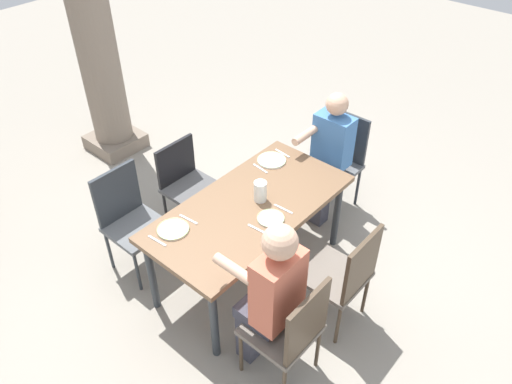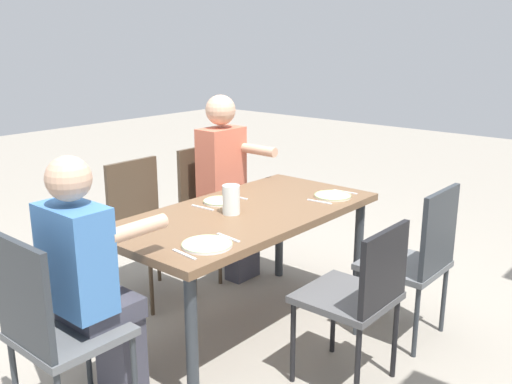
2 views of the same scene
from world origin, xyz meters
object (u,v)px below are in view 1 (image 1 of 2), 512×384
Objects in this scene: stone_column_centre at (93,33)px; plate_1 at (271,218)px; dining_table at (250,212)px; chair_mid_north at (187,181)px; water_pitcher at (260,192)px; diner_man_white at (327,155)px; chair_west_south at (291,329)px; diner_woman_green at (270,295)px; chair_west_north at (129,216)px; chair_mid_south at (345,274)px; plate_2 at (272,160)px; plate_0 at (173,229)px; chair_head_east at (339,157)px.

plate_1 is (-0.45, -2.69, -0.59)m from stone_column_centre.
chair_mid_north reaches higher than dining_table.
dining_table is 0.18m from water_pitcher.
diner_man_white is at bearing 11.87° from plate_1.
diner_man_white is (0.98, -0.83, 0.15)m from chair_mid_north.
chair_west_south is 0.34× the size of stone_column_centre.
diner_woman_green reaches higher than chair_mid_north.
diner_man_white is at bearing 22.32° from diner_woman_green.
chair_west_north is 1.12m from water_pitcher.
chair_west_south is at bearing -130.69° from plate_1.
chair_west_north is 1.00× the size of chair_west_south.
chair_mid_south is at bearing -84.48° from dining_table.
dining_table is 1.33× the size of diner_man_white.
diner_man_white is 0.46× the size of stone_column_centre.
chair_mid_north is 0.93× the size of chair_mid_south.
chair_mid_north is 1.67m from chair_mid_south.
chair_mid_north is 3.50× the size of plate_2.
plate_0 is at bearing 121.38° from chair_mid_south.
stone_column_centre is (0.98, 1.63, 0.83)m from chair_west_north.
plate_0 is 1.14m from plate_2.
chair_west_north is 3.96× the size of plate_0.
stone_column_centre reaches higher than plate_2.
chair_west_south is (-0.55, -0.84, -0.15)m from dining_table.
chair_head_east is (1.18, 0.84, 0.02)m from chair_mid_south.
stone_column_centre reaches higher than chair_mid_north.
chair_west_south is 3.98× the size of plate_0.
plate_0 is at bearing 140.33° from plate_1.
chair_west_north is at bearing 116.48° from plate_1.
chair_head_east is 4.65× the size of plate_1.
chair_west_south is 1.82m from diner_man_white.
water_pitcher is at bearing 59.60° from plate_1.
plate_2 is (0.48, -0.58, 0.25)m from chair_mid_north.
plate_0 is at bearing 91.36° from diner_woman_green.
diner_woman_green reaches higher than chair_west_north.
chair_mid_south is at bearing -69.38° from chair_west_north.
chair_west_north is at bearing 89.89° from diner_woman_green.
dining_table is at bearing -95.59° from chair_mid_north.
chair_mid_north is 4.25× the size of plate_1.
chair_mid_north is 0.91× the size of chair_head_east.
plate_0 is (-1.01, -2.23, -0.59)m from stone_column_centre.
diner_man_white is 0.56m from plate_2.
chair_mid_south is 3.97× the size of plate_0.
chair_west_north is 1.07× the size of chair_mid_north.
chair_west_south is 0.63m from chair_mid_south.
diner_man_white is at bearing 27.67° from chair_west_south.
plate_0 is (-1.63, 0.23, 0.09)m from diner_man_white.
stone_column_centre reaches higher than dining_table.
chair_head_east is at bearing 35.37° from chair_mid_south.
chair_head_east is 1.87m from plate_0.
stone_column_centre is (0.35, 1.64, 0.84)m from chair_mid_north.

